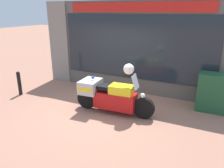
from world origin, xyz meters
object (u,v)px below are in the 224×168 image
at_px(street_bollard, 19,83).
at_px(utility_cabinet, 215,93).
at_px(paramedic_motorcycle, 109,95).
at_px(white_helmet, 129,69).

bearing_deg(street_bollard, utility_cabinet, 13.70).
distance_m(paramedic_motorcycle, utility_cabinet, 3.12).
bearing_deg(paramedic_motorcycle, utility_cabinet, 23.72).
xyz_separation_m(utility_cabinet, white_helmet, (-2.20, -1.38, 0.80)).
xyz_separation_m(paramedic_motorcycle, street_bollard, (-3.49, -0.12, -0.09)).
height_order(paramedic_motorcycle, white_helmet, white_helmet).
height_order(paramedic_motorcycle, utility_cabinet, paramedic_motorcycle).
bearing_deg(paramedic_motorcycle, white_helmet, 0.00).
height_order(utility_cabinet, white_helmet, white_helmet).
relative_size(paramedic_motorcycle, street_bollard, 2.79).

